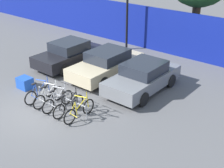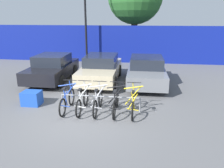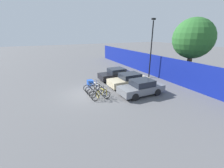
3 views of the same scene
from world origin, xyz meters
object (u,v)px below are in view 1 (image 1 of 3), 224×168
Objects in this scene: bicycle_black at (69,106)px; car_beige at (107,64)px; bicycle_yellow at (79,110)px; cargo_crate at (25,83)px; bike_rack at (61,98)px; car_grey at (143,77)px; bicycle_silver at (58,101)px; car_black at (69,54)px; bicycle_white at (49,97)px; bicycle_blue at (40,93)px.

bicycle_black is 0.39× the size of car_beige.
cargo_crate is (-3.98, 0.33, -0.10)m from bicycle_yellow.
bike_rack is 0.68× the size of car_beige.
car_grey is at bearing 79.28° from bicycle_yellow.
bicycle_black is 0.41× the size of car_grey.
bicycle_silver is at bearing -7.03° from cargo_crate.
car_grey is (1.74, 3.56, 0.22)m from bike_rack.
car_black is at bearing 126.84° from bicycle_silver.
bicycle_silver is 2.44× the size of cargo_crate.
car_beige is (0.01, 3.90, 0.31)m from bicycle_white.
bicycle_blue is at bearing -98.44° from car_beige.
bicycle_blue is 0.43× the size of car_black.
car_beige is at bearing 94.47° from bicycle_silver.
bike_rack is 0.66m from bicycle_white.
cargo_crate is (-4.51, -3.37, -0.42)m from car_grey.
bicycle_yellow is 0.39× the size of car_beige.
car_black is 0.96× the size of car_grey.
bicycle_blue is at bearing -128.50° from car_grey.
bicycle_black is 3.89m from car_grey.
bicycle_silver is at bearing 179.76° from bicycle_black.
bicycle_black is 0.62m from bicycle_yellow.
car_grey is at bearing 55.04° from bicycle_white.
bicycle_silver reaches higher than bike_rack.
bicycle_white is 0.58m from bicycle_silver.
cargo_crate is at bearing 172.60° from bicycle_yellow.
car_grey is (2.38, 3.71, 0.31)m from bicycle_white.
cargo_crate is at bearing 168.82° from bicycle_white.
bicycle_white is 0.43× the size of car_black.
car_black reaches higher than bicycle_black.
bicycle_yellow is 2.44× the size of cargo_crate.
bicycle_blue is at bearing -61.24° from car_black.
bicycle_silver is 4.13m from car_grey.
car_black is 5.67× the size of cargo_crate.
car_beige is (2.61, 0.20, 0.00)m from car_black.
bicycle_blue is 2.44× the size of cargo_crate.
cargo_crate is at bearing -82.09° from car_black.
bicycle_black is at bearing -2.28° from bicycle_white.
bicycle_black is 4.10m from car_beige.
car_grey is at bearing -4.71° from car_beige.
bicycle_yellow is 0.41× the size of car_grey.
bicycle_blue is at bearing 177.72° from bicycle_white.
bicycle_silver is at bearing -112.47° from bike_rack.
car_black is 4.98m from car_grey.
cargo_crate is at bearing 174.09° from bicycle_black.
bicycle_yellow is (1.21, -0.15, -0.10)m from bike_rack.
bike_rack is 1.73× the size of bicycle_blue.
car_beige is at bearing 59.02° from cargo_crate.
bicycle_black is 3.38m from cargo_crate.
bicycle_yellow is at bearing -98.12° from car_grey.
bicycle_blue and bicycle_black have the same top height.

